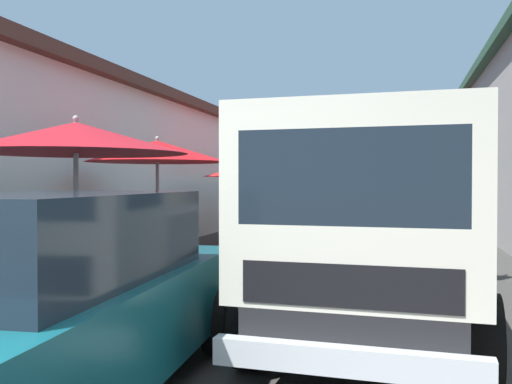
{
  "coord_description": "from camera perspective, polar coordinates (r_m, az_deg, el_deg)",
  "views": [
    {
      "loc": [
        -1.48,
        -1.62,
        1.52
      ],
      "look_at": [
        8.28,
        0.91,
        1.35
      ],
      "focal_mm": 39.35,
      "sensor_mm": 36.0,
      "label": 1
    }
  ],
  "objects": [
    {
      "name": "fruit_stall_far_left",
      "position": [
        21.13,
        17.54,
        1.18
      ],
      "size": [
        2.73,
        2.73,
        2.1
      ],
      "color": "#9E9EA3",
      "rests_on": "ground"
    },
    {
      "name": "fruit_stall_near_left",
      "position": [
        13.73,
        0.24,
        1.55
      ],
      "size": [
        2.81,
        2.81,
        2.1
      ],
      "color": "#9E9EA3",
      "rests_on": "ground"
    },
    {
      "name": "fruit_stall_mid_lane",
      "position": [
        9.56,
        -9.92,
        2.26
      ],
      "size": [
        2.4,
        2.4,
        2.3
      ],
      "color": "#9E9EA3",
      "rests_on": "ground"
    },
    {
      "name": "hatchback_car",
      "position": [
        4.08,
        -20.67,
        -10.15
      ],
      "size": [
        4.01,
        2.13,
        1.45
      ],
      "color": "#0F4C56",
      "rests_on": "ground"
    },
    {
      "name": "ground",
      "position": [
        15.14,
        8.35,
        -4.79
      ],
      "size": [
        90.0,
        90.0,
        0.0
      ],
      "primitive_type": "plane",
      "color": "#3D3A38"
    },
    {
      "name": "delivery_truck",
      "position": [
        5.06,
        11.59,
        -4.49
      ],
      "size": [
        5.0,
        2.15,
        2.08
      ],
      "color": "black",
      "rests_on": "ground"
    },
    {
      "name": "fruit_stall_near_right",
      "position": [
        16.18,
        2.62,
        1.38
      ],
      "size": [
        2.47,
        2.47,
        2.11
      ],
      "color": "#9E9EA3",
      "rests_on": "ground"
    },
    {
      "name": "vendor_by_crates",
      "position": [
        17.5,
        2.94,
        -0.94
      ],
      "size": [
        0.56,
        0.41,
        1.62
      ],
      "color": "#665B4C",
      "rests_on": "ground"
    },
    {
      "name": "building_left_whitewash",
      "position": [
        19.41,
        -12.9,
        2.02
      ],
      "size": [
        49.8,
        7.5,
        3.74
      ],
      "color": "silver",
      "rests_on": "ground"
    },
    {
      "name": "parked_scooter",
      "position": [
        8.83,
        21.28,
        -6.06
      ],
      "size": [
        1.65,
        0.65,
        1.14
      ],
      "color": "black",
      "rests_on": "ground"
    },
    {
      "name": "vendor_in_shade",
      "position": [
        11.23,
        18.74,
        -2.39
      ],
      "size": [
        0.24,
        0.62,
        1.53
      ],
      "color": "#665B4C",
      "rests_on": "ground"
    },
    {
      "name": "fruit_stall_far_right",
      "position": [
        6.58,
        -17.99,
        2.81
      ],
      "size": [
        2.48,
        2.48,
        2.27
      ],
      "color": "#9E9EA3",
      "rests_on": "ground"
    }
  ]
}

